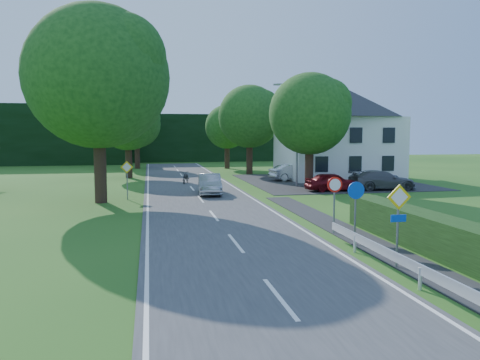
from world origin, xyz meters
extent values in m
cube|color=#3D3E40|center=(0.00, 20.00, 0.02)|extent=(7.00, 80.00, 0.04)
cube|color=#252528|center=(12.00, 33.00, 0.02)|extent=(14.00, 16.00, 0.04)
cube|color=white|center=(-3.25, 20.00, 0.04)|extent=(0.12, 80.00, 0.01)
cube|color=white|center=(3.25, 20.00, 0.04)|extent=(0.12, 80.00, 0.01)
cube|color=black|center=(8.00, 66.00, 3.50)|extent=(30.00, 5.00, 7.00)
cube|color=white|center=(14.00, 36.00, 2.80)|extent=(10.00, 8.00, 5.60)
pyramid|color=#232428|center=(14.00, 36.00, 7.10)|extent=(10.60, 8.40, 3.00)
cylinder|color=slate|center=(8.20, 30.00, 4.00)|extent=(0.16, 0.16, 8.00)
cylinder|color=slate|center=(7.40, 30.00, 7.90)|extent=(1.70, 0.10, 0.10)
cube|color=slate|center=(6.50, 30.00, 7.85)|extent=(0.50, 0.18, 0.12)
cylinder|color=slate|center=(4.30, 8.00, 1.20)|extent=(0.07, 0.07, 2.40)
cube|color=yellow|center=(4.30, 7.97, 2.20)|extent=(0.78, 0.04, 0.78)
cube|color=white|center=(4.30, 7.97, 2.20)|extent=(0.57, 0.05, 0.57)
cube|color=blue|center=(4.30, 7.97, 1.55)|extent=(0.50, 0.04, 0.22)
cylinder|color=slate|center=(4.30, 11.00, 1.10)|extent=(0.07, 0.07, 2.20)
cylinder|color=blue|center=(4.30, 10.97, 2.05)|extent=(0.64, 0.04, 0.64)
cylinder|color=slate|center=(4.30, 13.00, 1.10)|extent=(0.07, 0.07, 2.20)
cylinder|color=red|center=(4.30, 12.97, 2.05)|extent=(0.64, 0.04, 0.64)
cylinder|color=white|center=(4.30, 12.95, 2.05)|extent=(0.48, 0.04, 0.48)
cylinder|color=slate|center=(-4.50, 25.00, 1.10)|extent=(0.07, 0.07, 2.20)
cube|color=yellow|center=(-4.50, 24.97, 2.05)|extent=(0.78, 0.04, 0.78)
cube|color=white|center=(-4.50, 24.97, 2.05)|extent=(0.57, 0.05, 0.57)
imported|color=#A9AAAD|center=(0.86, 26.34, 0.73)|extent=(1.78, 4.30, 1.39)
imported|color=black|center=(-0.17, 33.73, 0.55)|extent=(1.17, 2.05, 1.02)
imported|color=#640B11|center=(9.73, 26.50, 0.70)|extent=(3.90, 1.63, 1.32)
imported|color=silver|center=(9.35, 34.47, 0.74)|extent=(4.49, 2.31, 1.41)
imported|color=#4F4E53|center=(13.65, 26.50, 0.73)|extent=(4.84, 2.23, 1.37)
imported|color=#9E9EA5|center=(14.39, 29.10, 0.66)|extent=(4.90, 3.68, 1.24)
imported|color=red|center=(11.04, 35.00, 1.00)|extent=(2.75, 2.78, 1.92)
camera|label=1|loc=(-3.12, -4.89, 4.11)|focal=35.00mm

